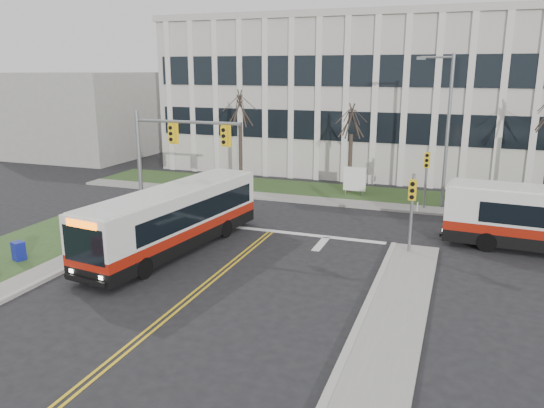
{
  "coord_description": "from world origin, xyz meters",
  "views": [
    {
      "loc": [
        9.2,
        -17.01,
        8.35
      ],
      "look_at": [
        0.69,
        6.31,
        2.0
      ],
      "focal_mm": 35.0,
      "sensor_mm": 36.0,
      "label": 1
    }
  ],
  "objects_px": {
    "newspaper_box_blue": "(19,252)",
    "directory_sign": "(355,179)",
    "streetlight": "(445,124)",
    "bus_main": "(174,220)"
  },
  "relations": [
    {
      "from": "newspaper_box_blue",
      "to": "directory_sign",
      "type": "bearing_deg",
      "value": 77.58
    },
    {
      "from": "directory_sign",
      "to": "newspaper_box_blue",
      "type": "height_order",
      "value": "directory_sign"
    },
    {
      "from": "streetlight",
      "to": "directory_sign",
      "type": "bearing_deg",
      "value": 166.77
    },
    {
      "from": "bus_main",
      "to": "newspaper_box_blue",
      "type": "bearing_deg",
      "value": -138.29
    },
    {
      "from": "streetlight",
      "to": "bus_main",
      "type": "bearing_deg",
      "value": -132.47
    },
    {
      "from": "directory_sign",
      "to": "streetlight",
      "type": "bearing_deg",
      "value": -13.23
    },
    {
      "from": "streetlight",
      "to": "bus_main",
      "type": "distance_m",
      "value": 17.19
    },
    {
      "from": "streetlight",
      "to": "newspaper_box_blue",
      "type": "bearing_deg",
      "value": -136.3
    },
    {
      "from": "streetlight",
      "to": "newspaper_box_blue",
      "type": "xyz_separation_m",
      "value": [
        -16.97,
        -16.22,
        -4.72
      ]
    },
    {
      "from": "directory_sign",
      "to": "newspaper_box_blue",
      "type": "relative_size",
      "value": 2.11
    }
  ]
}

